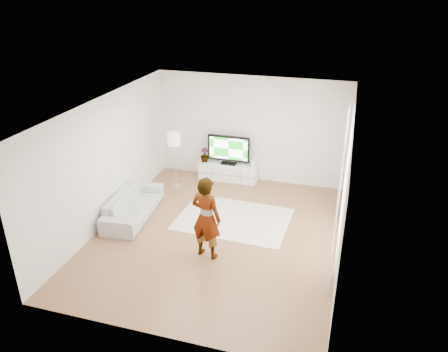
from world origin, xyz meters
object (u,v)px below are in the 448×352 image
(media_console, at_px, (228,172))
(sofa, at_px, (133,205))
(rug, at_px, (233,219))
(player, at_px, (206,218))
(floor_lamp, at_px, (174,141))
(television, at_px, (229,149))

(media_console, distance_m, sofa, 2.97)
(rug, bearing_deg, media_console, 109.08)
(rug, bearing_deg, player, -94.93)
(media_console, height_order, floor_lamp, floor_lamp)
(sofa, relative_size, floor_lamp, 1.37)
(television, xyz_separation_m, rug, (0.70, -2.06, -0.87))
(media_console, height_order, player, player)
(rug, relative_size, sofa, 1.24)
(player, xyz_separation_m, floor_lamp, (-1.78, 2.77, 0.38))
(media_console, xyz_separation_m, rug, (0.70, -2.03, -0.22))
(rug, xyz_separation_m, sofa, (-2.23, -0.51, 0.29))
(sofa, xyz_separation_m, floor_lamp, (0.32, 1.78, 0.94))
(rug, xyz_separation_m, player, (-0.13, -1.51, 0.85))
(media_console, relative_size, rug, 0.64)
(rug, height_order, player, player)
(rug, distance_m, floor_lamp, 2.60)
(television, height_order, floor_lamp, floor_lamp)
(television, relative_size, sofa, 0.57)
(television, bearing_deg, sofa, -120.73)
(sofa, bearing_deg, floor_lamp, -15.27)
(media_console, height_order, television, television)
(media_console, distance_m, floor_lamp, 1.75)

